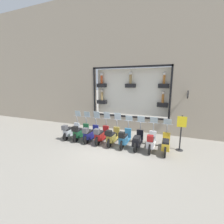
% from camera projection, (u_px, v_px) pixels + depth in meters
% --- Properties ---
extents(ground_plane, '(120.00, 120.00, 0.00)m').
position_uv_depth(ground_plane, '(111.00, 149.00, 8.03)').
color(ground_plane, gray).
extents(building_facade, '(1.17, 36.00, 9.72)m').
position_uv_depth(building_facade, '(130.00, 61.00, 10.38)').
color(building_facade, gray).
rests_on(building_facade, ground_plane).
extents(scooter_yellow_0, '(1.81, 0.61, 1.57)m').
position_uv_depth(scooter_yellow_0, '(166.00, 144.00, 7.56)').
color(scooter_yellow_0, black).
rests_on(scooter_yellow_0, ground_plane).
extents(scooter_white_1, '(1.81, 0.61, 1.62)m').
position_uv_depth(scooter_white_1, '(151.00, 142.00, 7.76)').
color(scooter_white_1, black).
rests_on(scooter_white_1, ground_plane).
extents(scooter_black_2, '(1.80, 0.60, 1.61)m').
position_uv_depth(scooter_black_2, '(138.00, 140.00, 8.08)').
color(scooter_black_2, black).
rests_on(scooter_black_2, ground_plane).
extents(scooter_teal_3, '(1.81, 0.60, 1.57)m').
position_uv_depth(scooter_teal_3, '(125.00, 138.00, 8.27)').
color(scooter_teal_3, black).
rests_on(scooter_teal_3, ground_plane).
extents(scooter_olive_4, '(1.81, 0.61, 1.69)m').
position_uv_depth(scooter_olive_4, '(112.00, 136.00, 8.53)').
color(scooter_olive_4, black).
rests_on(scooter_olive_4, ground_plane).
extents(scooter_red_5, '(1.81, 0.60, 1.70)m').
position_uv_depth(scooter_red_5, '(101.00, 135.00, 8.79)').
color(scooter_red_5, black).
rests_on(scooter_red_5, ground_plane).
extents(scooter_navy_6, '(1.80, 0.60, 1.69)m').
position_uv_depth(scooter_navy_6, '(90.00, 134.00, 9.05)').
color(scooter_navy_6, black).
rests_on(scooter_navy_6, ground_plane).
extents(scooter_green_7, '(1.80, 0.61, 1.63)m').
position_uv_depth(scooter_green_7, '(80.00, 132.00, 9.31)').
color(scooter_green_7, black).
rests_on(scooter_green_7, ground_plane).
extents(scooter_silver_8, '(1.80, 0.61, 1.63)m').
position_uv_depth(scooter_silver_8, '(71.00, 131.00, 9.56)').
color(scooter_silver_8, black).
rests_on(scooter_silver_8, ground_plane).
extents(shop_sign_post, '(0.36, 0.45, 1.88)m').
position_uv_depth(shop_sign_post, '(181.00, 132.00, 7.67)').
color(shop_sign_post, '#232326').
rests_on(shop_sign_post, ground_plane).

